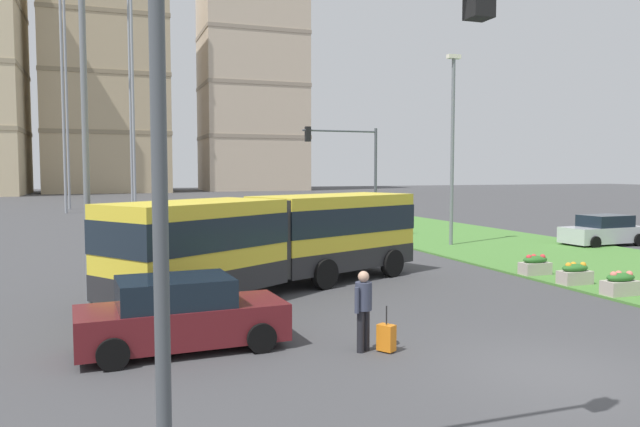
{
  "coord_description": "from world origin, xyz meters",
  "views": [
    {
      "loc": [
        -8.02,
        -9.3,
        3.88
      ],
      "look_at": [
        -0.14,
        13.01,
        2.2
      ],
      "focal_mm": 34.27,
      "sensor_mm": 36.0,
      "label": 1
    }
  ],
  "objects_px": {
    "car_maroon_sedan": "(180,315)",
    "car_silver_hatch": "(603,231)",
    "flower_planter_3": "(535,265)",
    "streetlight_left": "(85,125)",
    "rolling_suitcase": "(386,337)",
    "apartment_tower_westcentre": "(106,80)",
    "flower_planter_2": "(575,274)",
    "pedestrian_crossing": "(363,305)",
    "traffic_light_near_left": "(282,119)",
    "apartment_tower_centre": "(252,64)",
    "streetlight_median": "(452,143)",
    "traffic_light_far_right": "(352,163)",
    "flower_planter_1": "(620,284)",
    "articulated_bus": "(276,239)"
  },
  "relations": [
    {
      "from": "car_maroon_sedan",
      "to": "car_silver_hatch",
      "type": "bearing_deg",
      "value": 26.6
    },
    {
      "from": "flower_planter_3",
      "to": "streetlight_left",
      "type": "xyz_separation_m",
      "value": [
        -15.24,
        0.21,
        4.73
      ]
    },
    {
      "from": "rolling_suitcase",
      "to": "apartment_tower_westcentre",
      "type": "height_order",
      "value": "apartment_tower_westcentre"
    },
    {
      "from": "car_maroon_sedan",
      "to": "flower_planter_2",
      "type": "relative_size",
      "value": 4.08
    },
    {
      "from": "pedestrian_crossing",
      "to": "traffic_light_near_left",
      "type": "relative_size",
      "value": 0.27
    },
    {
      "from": "streetlight_left",
      "to": "apartment_tower_centre",
      "type": "distance_m",
      "value": 105.48
    },
    {
      "from": "car_maroon_sedan",
      "to": "flower_planter_3",
      "type": "distance_m",
      "value": 14.18
    },
    {
      "from": "streetlight_left",
      "to": "streetlight_median",
      "type": "relative_size",
      "value": 0.97
    },
    {
      "from": "apartment_tower_westcentre",
      "to": "streetlight_median",
      "type": "bearing_deg",
      "value": -79.77
    },
    {
      "from": "flower_planter_2",
      "to": "streetlight_median",
      "type": "height_order",
      "value": "streetlight_median"
    },
    {
      "from": "apartment_tower_westcentre",
      "to": "apartment_tower_centre",
      "type": "distance_m",
      "value": 27.52
    },
    {
      "from": "flower_planter_3",
      "to": "traffic_light_far_right",
      "type": "xyz_separation_m",
      "value": [
        -1.81,
        13.1,
        3.87
      ]
    },
    {
      "from": "flower_planter_2",
      "to": "apartment_tower_westcentre",
      "type": "relative_size",
      "value": 0.03
    },
    {
      "from": "flower_planter_1",
      "to": "articulated_bus",
      "type": "bearing_deg",
      "value": 154.04
    },
    {
      "from": "car_silver_hatch",
      "to": "flower_planter_3",
      "type": "distance_m",
      "value": 11.43
    },
    {
      "from": "rolling_suitcase",
      "to": "streetlight_median",
      "type": "distance_m",
      "value": 19.62
    },
    {
      "from": "car_silver_hatch",
      "to": "rolling_suitcase",
      "type": "bearing_deg",
      "value": -144.98
    },
    {
      "from": "traffic_light_near_left",
      "to": "apartment_tower_centre",
      "type": "distance_m",
      "value": 116.6
    },
    {
      "from": "apartment_tower_centre",
      "to": "flower_planter_2",
      "type": "bearing_deg",
      "value": -97.2
    },
    {
      "from": "traffic_light_far_right",
      "to": "car_silver_hatch",
      "type": "bearing_deg",
      "value": -30.63
    },
    {
      "from": "traffic_light_far_right",
      "to": "streetlight_left",
      "type": "relative_size",
      "value": 0.66
    },
    {
      "from": "traffic_light_near_left",
      "to": "articulated_bus",
      "type": "bearing_deg",
      "value": 75.02
    },
    {
      "from": "rolling_suitcase",
      "to": "streetlight_left",
      "type": "relative_size",
      "value": 0.1
    },
    {
      "from": "traffic_light_near_left",
      "to": "apartment_tower_centre",
      "type": "xyz_separation_m",
      "value": [
        25.85,
        111.89,
        20.19
      ]
    },
    {
      "from": "flower_planter_1",
      "to": "flower_planter_3",
      "type": "relative_size",
      "value": 1.0
    },
    {
      "from": "car_maroon_sedan",
      "to": "traffic_light_far_right",
      "type": "relative_size",
      "value": 0.72
    },
    {
      "from": "rolling_suitcase",
      "to": "traffic_light_near_left",
      "type": "relative_size",
      "value": 0.15
    },
    {
      "from": "flower_planter_3",
      "to": "traffic_light_far_right",
      "type": "bearing_deg",
      "value": 97.89
    },
    {
      "from": "car_maroon_sedan",
      "to": "flower_planter_3",
      "type": "relative_size",
      "value": 4.08
    },
    {
      "from": "streetlight_median",
      "to": "apartment_tower_westcentre",
      "type": "bearing_deg",
      "value": 100.23
    },
    {
      "from": "apartment_tower_westcentre",
      "to": "apartment_tower_centre",
      "type": "height_order",
      "value": "apartment_tower_centre"
    },
    {
      "from": "articulated_bus",
      "to": "car_silver_hatch",
      "type": "distance_m",
      "value": 19.88
    },
    {
      "from": "car_silver_hatch",
      "to": "flower_planter_1",
      "type": "relative_size",
      "value": 4.1
    },
    {
      "from": "flower_planter_1",
      "to": "streetlight_median",
      "type": "bearing_deg",
      "value": 81.52
    },
    {
      "from": "traffic_light_near_left",
      "to": "streetlight_median",
      "type": "xyz_separation_m",
      "value": [
        14.87,
        20.73,
        0.86
      ]
    },
    {
      "from": "car_maroon_sedan",
      "to": "flower_planter_1",
      "type": "xyz_separation_m",
      "value": [
        13.28,
        1.03,
        -0.33
      ]
    },
    {
      "from": "car_silver_hatch",
      "to": "apartment_tower_westcentre",
      "type": "height_order",
      "value": "apartment_tower_westcentre"
    },
    {
      "from": "flower_planter_3",
      "to": "apartment_tower_westcentre",
      "type": "relative_size",
      "value": 0.03
    },
    {
      "from": "streetlight_median",
      "to": "traffic_light_far_right",
      "type": "bearing_deg",
      "value": 131.03
    },
    {
      "from": "rolling_suitcase",
      "to": "flower_planter_2",
      "type": "height_order",
      "value": "rolling_suitcase"
    },
    {
      "from": "flower_planter_3",
      "to": "streetlight_median",
      "type": "xyz_separation_m",
      "value": [
        1.9,
        8.83,
        4.85
      ]
    },
    {
      "from": "traffic_light_near_left",
      "to": "apartment_tower_centre",
      "type": "height_order",
      "value": "apartment_tower_centre"
    },
    {
      "from": "rolling_suitcase",
      "to": "flower_planter_3",
      "type": "relative_size",
      "value": 0.88
    },
    {
      "from": "car_silver_hatch",
      "to": "streetlight_median",
      "type": "distance_m",
      "value": 9.11
    },
    {
      "from": "flower_planter_1",
      "to": "apartment_tower_centre",
      "type": "distance_m",
      "value": 107.46
    },
    {
      "from": "flower_planter_2",
      "to": "flower_planter_3",
      "type": "relative_size",
      "value": 1.0
    },
    {
      "from": "flower_planter_1",
      "to": "traffic_light_near_left",
      "type": "distance_m",
      "value": 15.75
    },
    {
      "from": "flower_planter_3",
      "to": "apartment_tower_centre",
      "type": "height_order",
      "value": "apartment_tower_centre"
    },
    {
      "from": "flower_planter_1",
      "to": "streetlight_left",
      "type": "height_order",
      "value": "streetlight_left"
    },
    {
      "from": "traffic_light_far_right",
      "to": "flower_planter_3",
      "type": "bearing_deg",
      "value": -82.11
    }
  ]
}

